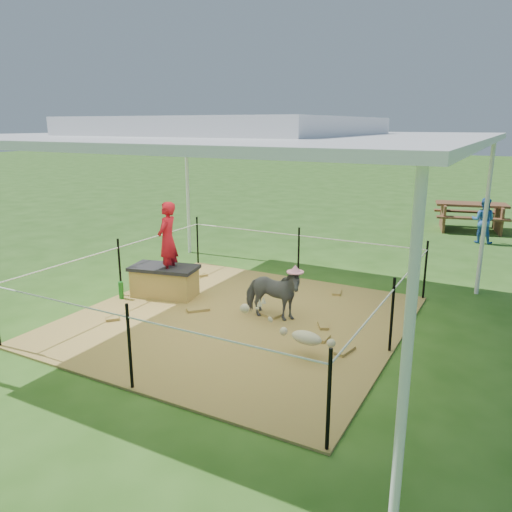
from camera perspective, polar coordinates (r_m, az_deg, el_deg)
The scene contains 13 objects.
ground at distance 7.44m, azimuth -2.21°, elevation -7.39°, with size 90.00×90.00×0.00m, color #2D5919.
hay_patch at distance 7.43m, azimuth -2.21°, elevation -7.28°, with size 4.60×4.60×0.03m, color brown.
canopy_tent at distance 6.89m, azimuth -2.44°, elevation 13.82°, with size 6.30×6.30×2.90m.
rope_fence at distance 7.22m, azimuth -2.26°, elevation -2.66°, with size 4.54×4.54×1.00m.
straw_bale at distance 8.45m, azimuth -10.39°, elevation -3.01°, with size 1.03×0.51×0.46m, color #B58F42.
dark_cloth at distance 8.37m, azimuth -10.47°, elevation -1.34°, with size 1.10×0.57×0.06m, color black.
woman at distance 8.17m, azimuth -10.12°, elevation 2.53°, with size 0.45×0.30×1.23m, color red.
green_bottle at distance 8.50m, azimuth -15.16°, elevation -3.79°, with size 0.08×0.08×0.29m, color #176A1C.
pony at distance 7.29m, azimuth 1.85°, elevation -4.34°, with size 0.42×0.92×0.78m, color #48484D.
pink_hat at distance 7.16m, azimuth 1.88°, elevation -0.97°, with size 0.24×0.24×0.11m, color pink.
foal at distance 6.22m, azimuth 5.80°, elevation -9.01°, with size 1.00×0.56×0.56m, color beige, non-canonical shape.
picnic_table_near at distance 14.76m, azimuth 23.28°, elevation 4.13°, with size 1.80×1.30×0.75m, color brown.
distant_person at distance 13.28m, azimuth 24.52°, elevation 3.70°, with size 0.54×0.42×1.11m, color #2D5EAB.
Camera 1 is at (3.52, -5.92, 2.82)m, focal length 35.00 mm.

